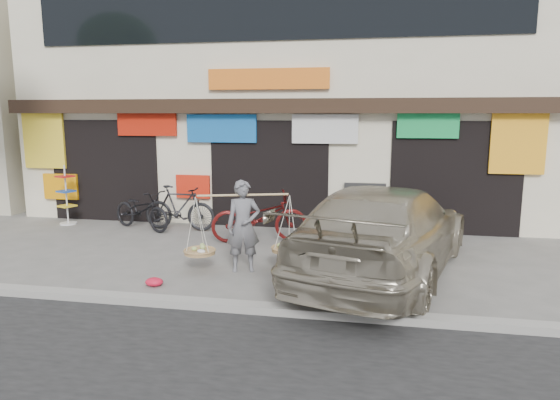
% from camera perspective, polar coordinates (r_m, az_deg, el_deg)
% --- Properties ---
extents(ground, '(70.00, 70.00, 0.00)m').
position_cam_1_polar(ground, '(9.55, -5.53, -7.68)').
color(ground, slate).
rests_on(ground, ground).
extents(kerb, '(70.00, 0.25, 0.12)m').
position_cam_1_polar(kerb, '(7.74, -9.69, -11.59)').
color(kerb, gray).
rests_on(kerb, ground).
extents(shophouse_block, '(14.00, 6.32, 7.00)m').
position_cam_1_polar(shophouse_block, '(15.39, 0.96, 12.02)').
color(shophouse_block, beige).
rests_on(shophouse_block, ground).
extents(street_vendor, '(2.09, 1.03, 1.69)m').
position_cam_1_polar(street_vendor, '(9.14, -4.20, -3.38)').
color(street_vendor, slate).
rests_on(street_vendor, ground).
extents(bike_0, '(2.01, 1.40, 1.00)m').
position_cam_1_polar(bike_0, '(12.90, -15.54, -1.08)').
color(bike_0, black).
rests_on(bike_0, ground).
extents(bike_1, '(1.89, 0.63, 1.12)m').
position_cam_1_polar(bike_1, '(12.61, -11.42, -0.89)').
color(bike_1, black).
rests_on(bike_1, ground).
extents(bike_2, '(2.29, 1.39, 1.14)m').
position_cam_1_polar(bike_2, '(11.26, -2.36, -1.94)').
color(bike_2, '#530F0E').
rests_on(bike_2, ground).
extents(suv, '(3.72, 6.02, 1.63)m').
position_cam_1_polar(suv, '(9.10, 11.85, -3.43)').
color(suv, '#A39A83').
rests_on(suv, ground).
extents(display_rack, '(0.48, 0.48, 1.56)m').
position_cam_1_polar(display_rack, '(14.15, -23.19, -0.07)').
color(display_rack, silver).
rests_on(display_rack, ground).
extents(red_bag, '(0.31, 0.25, 0.14)m').
position_cam_1_polar(red_bag, '(8.78, -14.18, -9.06)').
color(red_bag, red).
rests_on(red_bag, ground).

